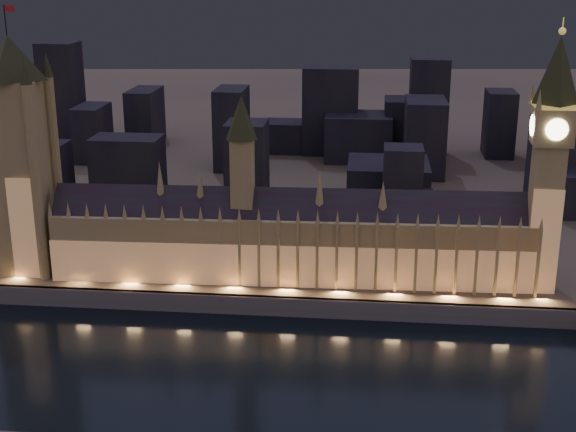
# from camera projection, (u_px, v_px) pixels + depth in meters

# --- Properties ---
(ground_plane) EXTENTS (2000.00, 2000.00, 0.00)m
(ground_plane) POSITION_uv_depth(u_px,v_px,m) (258.00, 363.00, 286.91)
(ground_plane) COLOR black
(ground_plane) RESTS_ON ground
(north_bank) EXTENTS (2000.00, 960.00, 8.00)m
(north_bank) POSITION_uv_depth(u_px,v_px,m) (332.00, 104.00, 778.32)
(north_bank) COLOR #443836
(north_bank) RESTS_ON ground
(embankment_wall) EXTENTS (2000.00, 2.50, 8.00)m
(embankment_wall) POSITION_uv_depth(u_px,v_px,m) (272.00, 306.00, 324.54)
(embankment_wall) COLOR #495849
(embankment_wall) RESTS_ON ground
(palace_of_westminster) EXTENTS (202.00, 26.52, 78.00)m
(palace_of_westminster) POSITION_uv_depth(u_px,v_px,m) (288.00, 237.00, 336.94)
(palace_of_westminster) COLOR olive
(palace_of_westminster) RESTS_ON north_bank
(victoria_tower) EXTENTS (31.68, 31.68, 112.69)m
(victoria_tower) POSITION_uv_depth(u_px,v_px,m) (18.00, 144.00, 336.99)
(victoria_tower) COLOR olive
(victoria_tower) RESTS_ON north_bank
(elizabeth_tower) EXTENTS (18.00, 18.00, 109.19)m
(elizabeth_tower) POSITION_uv_depth(u_px,v_px,m) (551.00, 144.00, 313.96)
(elizabeth_tower) COLOR olive
(elizabeth_tower) RESTS_ON north_bank
(city_backdrop) EXTENTS (492.65, 215.63, 74.50)m
(city_backdrop) POSITION_uv_depth(u_px,v_px,m) (364.00, 137.00, 508.35)
(city_backdrop) COLOR black
(city_backdrop) RESTS_ON north_bank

